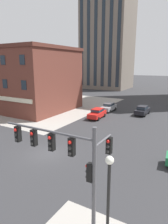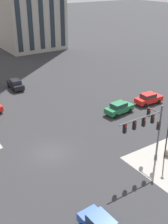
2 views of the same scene
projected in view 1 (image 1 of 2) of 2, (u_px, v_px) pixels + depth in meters
The scene contains 8 objects.
ground_plane at pixel (48, 154), 20.63m from camera, with size 320.00×320.00×0.00m, color #2D2D30.
sidewalk_far_corner at pixel (37, 103), 47.18m from camera, with size 32.00×32.00×0.02m, color gray.
traffic_signal_main at pixel (71, 162), 9.86m from camera, with size 5.71×2.09×6.38m.
street_lamp_corner_near at pixel (108, 200), 8.48m from camera, with size 0.36×0.36×5.42m.
car_cross_eastbound at pixel (142, 110), 36.29m from camera, with size 2.02×4.46×1.68m.
car_cross_westbound at pixel (97, 113), 34.02m from camera, with size 2.04×4.47×1.68m.
car_main_mid at pixel (109, 107), 39.16m from camera, with size 1.91×4.41×1.68m.
storefront_block_near_corner at pixel (19, 78), 41.79m from camera, with size 22.67×14.89×12.27m.
Camera 1 is at (12.77, -14.63, 9.02)m, focal length 31.82 mm.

